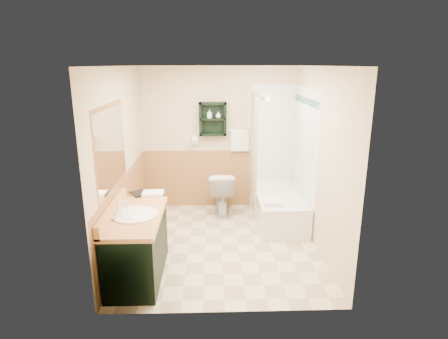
{
  "coord_description": "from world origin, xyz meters",
  "views": [
    {
      "loc": [
        -0.12,
        -4.75,
        2.42
      ],
      "look_at": [
        0.05,
        0.2,
        1.02
      ],
      "focal_mm": 30.0,
      "sensor_mm": 36.0,
      "label": 1
    }
  ],
  "objects_px": {
    "vanity": "(137,246)",
    "soap_bottle_a": "(210,116)",
    "hair_dryer": "(195,140)",
    "bathtub": "(278,207)",
    "wall_shelf": "(213,119)",
    "toilet": "(221,193)",
    "vanity_book": "(132,187)",
    "soap_bottle_b": "(218,116)"
  },
  "relations": [
    {
      "from": "soap_bottle_b",
      "to": "hair_dryer",
      "type": "bearing_deg",
      "value": 175.62
    },
    {
      "from": "hair_dryer",
      "to": "soap_bottle_a",
      "type": "height_order",
      "value": "soap_bottle_a"
    },
    {
      "from": "toilet",
      "to": "soap_bottle_b",
      "type": "relative_size",
      "value": 6.82
    },
    {
      "from": "hair_dryer",
      "to": "vanity_book",
      "type": "height_order",
      "value": "hair_dryer"
    },
    {
      "from": "hair_dryer",
      "to": "soap_bottle_a",
      "type": "distance_m",
      "value": 0.47
    },
    {
      "from": "bathtub",
      "to": "soap_bottle_b",
      "type": "xyz_separation_m",
      "value": [
        -0.93,
        0.63,
        1.37
      ]
    },
    {
      "from": "wall_shelf",
      "to": "toilet",
      "type": "relative_size",
      "value": 0.75
    },
    {
      "from": "vanity",
      "to": "toilet",
      "type": "xyz_separation_m",
      "value": [
        1.03,
        1.92,
        -0.03
      ]
    },
    {
      "from": "wall_shelf",
      "to": "bathtub",
      "type": "height_order",
      "value": "wall_shelf"
    },
    {
      "from": "hair_dryer",
      "to": "bathtub",
      "type": "bearing_deg",
      "value": -26.43
    },
    {
      "from": "soap_bottle_b",
      "to": "toilet",
      "type": "bearing_deg",
      "value": -81.87
    },
    {
      "from": "hair_dryer",
      "to": "bathtub",
      "type": "relative_size",
      "value": 0.16
    },
    {
      "from": "vanity",
      "to": "hair_dryer",
      "type": "bearing_deg",
      "value": 74.98
    },
    {
      "from": "vanity",
      "to": "soap_bottle_a",
      "type": "distance_m",
      "value": 2.64
    },
    {
      "from": "wall_shelf",
      "to": "soap_bottle_b",
      "type": "relative_size",
      "value": 5.14
    },
    {
      "from": "toilet",
      "to": "vanity",
      "type": "bearing_deg",
      "value": 61.3
    },
    {
      "from": "wall_shelf",
      "to": "vanity_book",
      "type": "relative_size",
      "value": 2.25
    },
    {
      "from": "soap_bottle_b",
      "to": "bathtub",
      "type": "bearing_deg",
      "value": -33.96
    },
    {
      "from": "hair_dryer",
      "to": "bathtub",
      "type": "xyz_separation_m",
      "value": [
        1.33,
        -0.66,
        -0.97
      ]
    },
    {
      "from": "bathtub",
      "to": "vanity",
      "type": "bearing_deg",
      "value": -140.94
    },
    {
      "from": "toilet",
      "to": "vanity_book",
      "type": "xyz_separation_m",
      "value": [
        -1.19,
        -1.26,
        0.54
      ]
    },
    {
      "from": "hair_dryer",
      "to": "soap_bottle_b",
      "type": "height_order",
      "value": "soap_bottle_b"
    },
    {
      "from": "hair_dryer",
      "to": "bathtub",
      "type": "height_order",
      "value": "hair_dryer"
    },
    {
      "from": "soap_bottle_a",
      "to": "bathtub",
      "type": "bearing_deg",
      "value": -30.32
    },
    {
      "from": "vanity",
      "to": "soap_bottle_a",
      "type": "relative_size",
      "value": 8.52
    },
    {
      "from": "wall_shelf",
      "to": "hair_dryer",
      "type": "bearing_deg",
      "value": 175.24
    },
    {
      "from": "soap_bottle_a",
      "to": "soap_bottle_b",
      "type": "relative_size",
      "value": 1.33
    },
    {
      "from": "toilet",
      "to": "soap_bottle_a",
      "type": "xyz_separation_m",
      "value": [
        -0.18,
        0.27,
        1.24
      ]
    },
    {
      "from": "vanity",
      "to": "soap_bottle_a",
      "type": "height_order",
      "value": "soap_bottle_a"
    },
    {
      "from": "vanity",
      "to": "vanity_book",
      "type": "bearing_deg",
      "value": 104.16
    },
    {
      "from": "bathtub",
      "to": "soap_bottle_a",
      "type": "xyz_separation_m",
      "value": [
        -1.08,
        0.63,
        1.37
      ]
    },
    {
      "from": "vanity_book",
      "to": "toilet",
      "type": "bearing_deg",
      "value": 14.0
    },
    {
      "from": "bathtub",
      "to": "soap_bottle_a",
      "type": "distance_m",
      "value": 1.85
    },
    {
      "from": "vanity_book",
      "to": "soap_bottle_a",
      "type": "height_order",
      "value": "soap_bottle_a"
    },
    {
      "from": "bathtub",
      "to": "toilet",
      "type": "relative_size",
      "value": 2.06
    },
    {
      "from": "vanity",
      "to": "soap_bottle_b",
      "type": "distance_m",
      "value": 2.69
    },
    {
      "from": "soap_bottle_b",
      "to": "vanity_book",
      "type": "bearing_deg",
      "value": -126.92
    },
    {
      "from": "hair_dryer",
      "to": "toilet",
      "type": "xyz_separation_m",
      "value": [
        0.43,
        -0.3,
        -0.84
      ]
    },
    {
      "from": "soap_bottle_a",
      "to": "soap_bottle_b",
      "type": "height_order",
      "value": "soap_bottle_b"
    },
    {
      "from": "wall_shelf",
      "to": "toilet",
      "type": "height_order",
      "value": "wall_shelf"
    },
    {
      "from": "wall_shelf",
      "to": "vanity_book",
      "type": "height_order",
      "value": "wall_shelf"
    },
    {
      "from": "wall_shelf",
      "to": "vanity_book",
      "type": "bearing_deg",
      "value": -124.58
    }
  ]
}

